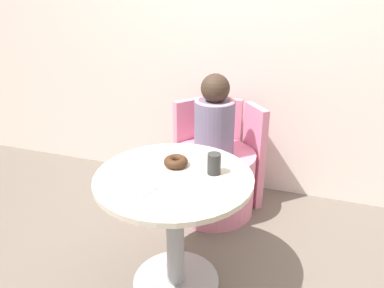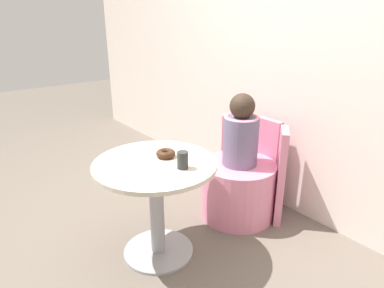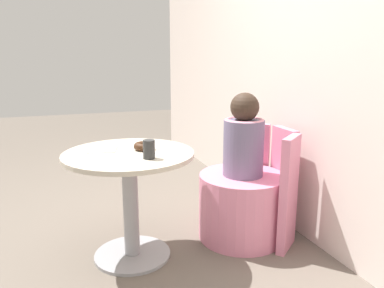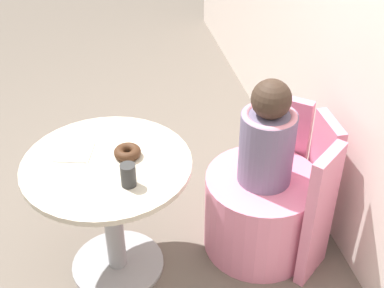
{
  "view_description": "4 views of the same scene",
  "coord_description": "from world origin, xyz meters",
  "px_view_note": "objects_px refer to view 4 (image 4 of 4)",
  "views": [
    {
      "loc": [
        0.45,
        -1.38,
        1.44
      ],
      "look_at": [
        -0.13,
        0.36,
        0.63
      ],
      "focal_mm": 35.0,
      "sensor_mm": 36.0,
      "label": 1
    },
    {
      "loc": [
        1.45,
        -0.95,
        1.43
      ],
      "look_at": [
        -0.13,
        0.3,
        0.66
      ],
      "focal_mm": 32.0,
      "sensor_mm": 36.0,
      "label": 2
    },
    {
      "loc": [
        1.9,
        -0.34,
        1.14
      ],
      "look_at": [
        -0.09,
        0.37,
        0.65
      ],
      "focal_mm": 35.0,
      "sensor_mm": 36.0,
      "label": 3
    },
    {
      "loc": [
        1.72,
        -0.02,
        1.99
      ],
      "look_at": [
        -0.1,
        0.37,
        0.67
      ],
      "focal_mm": 50.0,
      "sensor_mm": 36.0,
      "label": 4
    }
  ],
  "objects_px": {
    "tub_chair": "(260,212)",
    "cup": "(128,175)",
    "child_figure": "(268,137)",
    "round_table": "(111,195)",
    "donut": "(127,152)"
  },
  "relations": [
    {
      "from": "child_figure",
      "to": "cup",
      "type": "bearing_deg",
      "value": -74.84
    },
    {
      "from": "child_figure",
      "to": "round_table",
      "type": "bearing_deg",
      "value": -89.54
    },
    {
      "from": "donut",
      "to": "cup",
      "type": "height_order",
      "value": "cup"
    },
    {
      "from": "donut",
      "to": "tub_chair",
      "type": "bearing_deg",
      "value": 88.22
    },
    {
      "from": "child_figure",
      "to": "cup",
      "type": "distance_m",
      "value": 0.66
    },
    {
      "from": "round_table",
      "to": "tub_chair",
      "type": "xyz_separation_m",
      "value": [
        -0.01,
        0.71,
        -0.24
      ]
    },
    {
      "from": "round_table",
      "to": "donut",
      "type": "height_order",
      "value": "donut"
    },
    {
      "from": "round_table",
      "to": "child_figure",
      "type": "xyz_separation_m",
      "value": [
        -0.01,
        0.71,
        0.2
      ]
    },
    {
      "from": "round_table",
      "to": "tub_chair",
      "type": "height_order",
      "value": "round_table"
    },
    {
      "from": "round_table",
      "to": "child_figure",
      "type": "height_order",
      "value": "child_figure"
    },
    {
      "from": "child_figure",
      "to": "cup",
      "type": "height_order",
      "value": "child_figure"
    },
    {
      "from": "donut",
      "to": "cup",
      "type": "relative_size",
      "value": 1.19
    },
    {
      "from": "cup",
      "to": "round_table",
      "type": "bearing_deg",
      "value": -156.08
    },
    {
      "from": "tub_chair",
      "to": "donut",
      "type": "distance_m",
      "value": 0.76
    },
    {
      "from": "tub_chair",
      "to": "cup",
      "type": "xyz_separation_m",
      "value": [
        0.17,
        -0.63,
        0.47
      ]
    }
  ]
}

